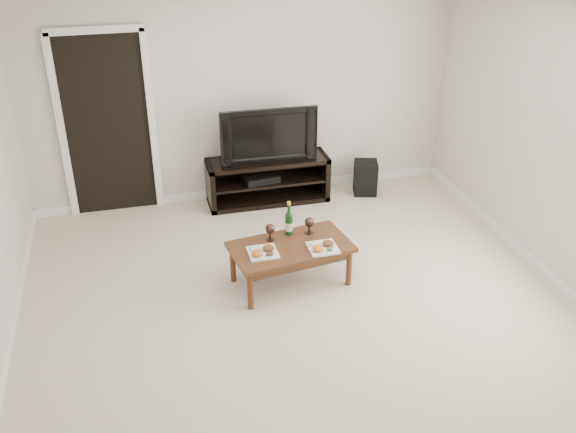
# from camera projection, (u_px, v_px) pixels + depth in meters

# --- Properties ---
(floor) EXTENTS (5.50, 5.50, 0.00)m
(floor) POSITION_uv_depth(u_px,v_px,m) (308.00, 327.00, 5.62)
(floor) COLOR beige
(floor) RESTS_ON ground
(back_wall) EXTENTS (5.00, 0.04, 2.60)m
(back_wall) POSITION_uv_depth(u_px,v_px,m) (243.00, 92.00, 7.38)
(back_wall) COLOR beige
(back_wall) RESTS_ON ground
(ceiling) EXTENTS (5.00, 5.50, 0.04)m
(ceiling) POSITION_uv_depth(u_px,v_px,m) (313.00, 21.00, 4.39)
(ceiling) COLOR white
(ceiling) RESTS_ON back_wall
(doorway) EXTENTS (0.90, 0.02, 2.05)m
(doorway) POSITION_uv_depth(u_px,v_px,m) (108.00, 127.00, 7.13)
(doorway) COLOR black
(doorway) RESTS_ON ground
(media_console) EXTENTS (1.44, 0.45, 0.55)m
(media_console) POSITION_uv_depth(u_px,v_px,m) (268.00, 180.00, 7.67)
(media_console) COLOR black
(media_console) RESTS_ON ground
(television) EXTENTS (1.13, 0.17, 0.65)m
(television) POSITION_uv_depth(u_px,v_px,m) (267.00, 133.00, 7.39)
(television) COLOR black
(television) RESTS_ON media_console
(av_receiver) EXTENTS (0.43, 0.34, 0.08)m
(av_receiver) POSITION_uv_depth(u_px,v_px,m) (261.00, 177.00, 7.62)
(av_receiver) COLOR black
(av_receiver) RESTS_ON media_console
(subwoofer) EXTENTS (0.34, 0.34, 0.41)m
(subwoofer) POSITION_uv_depth(u_px,v_px,m) (365.00, 178.00, 7.90)
(subwoofer) COLOR black
(subwoofer) RESTS_ON ground
(coffee_table) EXTENTS (1.20, 0.77, 0.42)m
(coffee_table) POSITION_uv_depth(u_px,v_px,m) (291.00, 264.00, 6.14)
(coffee_table) COLOR #532E17
(coffee_table) RESTS_ON ground
(plate_left) EXTENTS (0.27, 0.27, 0.07)m
(plate_left) POSITION_uv_depth(u_px,v_px,m) (263.00, 250.00, 5.89)
(plate_left) COLOR white
(plate_left) RESTS_ON coffee_table
(plate_right) EXTENTS (0.27, 0.27, 0.07)m
(plate_right) POSITION_uv_depth(u_px,v_px,m) (323.00, 246.00, 5.97)
(plate_right) COLOR white
(plate_right) RESTS_ON coffee_table
(wine_bottle) EXTENTS (0.07, 0.07, 0.35)m
(wine_bottle) POSITION_uv_depth(u_px,v_px,m) (289.00, 218.00, 6.15)
(wine_bottle) COLOR #0E3414
(wine_bottle) RESTS_ON coffee_table
(goblet_left) EXTENTS (0.09, 0.09, 0.17)m
(goblet_left) POSITION_uv_depth(u_px,v_px,m) (270.00, 232.00, 6.09)
(goblet_left) COLOR #35251D
(goblet_left) RESTS_ON coffee_table
(goblet_right) EXTENTS (0.09, 0.09, 0.17)m
(goblet_right) POSITION_uv_depth(u_px,v_px,m) (309.00, 225.00, 6.20)
(goblet_right) COLOR #35251D
(goblet_right) RESTS_ON coffee_table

